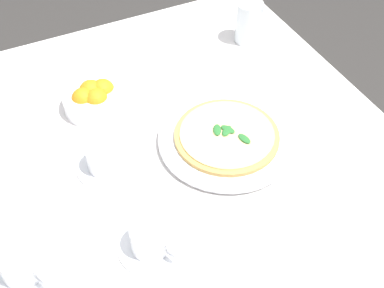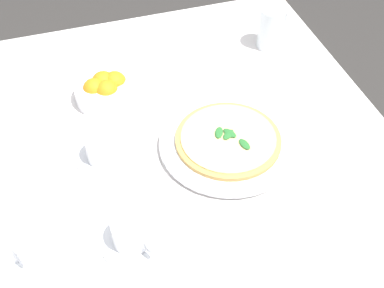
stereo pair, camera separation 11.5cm
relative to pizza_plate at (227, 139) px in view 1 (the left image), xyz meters
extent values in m
cube|color=white|center=(0.03, 0.16, -0.02)|extent=(1.12, 1.12, 0.02)
cube|color=white|center=(0.03, -0.39, -0.17)|extent=(1.12, 0.01, 0.28)
cube|color=white|center=(0.58, 0.16, -0.17)|extent=(0.01, 1.12, 0.28)
cylinder|color=brown|center=(0.49, -0.30, -0.38)|extent=(0.06, 0.06, 0.71)
cylinder|color=white|center=(0.00, 0.00, -0.01)|extent=(0.19, 0.19, 0.01)
cylinder|color=white|center=(0.00, 0.00, 0.00)|extent=(0.32, 0.32, 0.01)
cylinder|color=tan|center=(0.00, 0.00, 0.01)|extent=(0.24, 0.24, 0.01)
cylinder|color=#F4DB8E|center=(0.00, 0.00, 0.02)|extent=(0.22, 0.22, 0.00)
ellipsoid|color=#2D7533|center=(-0.04, -0.03, 0.02)|extent=(0.04, 0.02, 0.01)
ellipsoid|color=#2D7533|center=(0.00, 0.00, 0.02)|extent=(0.04, 0.04, 0.01)
ellipsoid|color=#2D7533|center=(0.02, 0.02, 0.02)|extent=(0.04, 0.03, 0.01)
ellipsoid|color=#2D7533|center=(0.01, -0.01, 0.02)|extent=(0.04, 0.03, 0.01)
cylinder|color=white|center=(0.05, 0.28, -0.01)|extent=(0.13, 0.13, 0.01)
cylinder|color=white|center=(0.05, 0.28, 0.02)|extent=(0.08, 0.08, 0.06)
torus|color=white|center=(0.08, 0.24, 0.03)|extent=(0.03, 0.03, 0.03)
cylinder|color=black|center=(0.05, 0.28, 0.05)|extent=(0.07, 0.07, 0.00)
cylinder|color=white|center=(-0.13, 0.50, -0.01)|extent=(0.13, 0.13, 0.01)
cylinder|color=white|center=(-0.13, 0.50, 0.03)|extent=(0.08, 0.08, 0.06)
torus|color=white|center=(-0.18, 0.48, 0.03)|extent=(0.03, 0.02, 0.03)
cylinder|color=black|center=(-0.13, 0.50, 0.05)|extent=(0.07, 0.07, 0.00)
cylinder|color=white|center=(-0.18, 0.27, -0.01)|extent=(0.13, 0.13, 0.01)
cylinder|color=white|center=(-0.18, 0.27, 0.02)|extent=(0.08, 0.08, 0.06)
torus|color=white|center=(-0.23, 0.24, 0.03)|extent=(0.03, 0.02, 0.03)
cylinder|color=black|center=(-0.18, 0.27, 0.05)|extent=(0.07, 0.07, 0.00)
cylinder|color=white|center=(0.33, -0.25, 0.05)|extent=(0.07, 0.07, 0.12)
cylinder|color=silver|center=(0.33, -0.25, 0.03)|extent=(0.06, 0.06, 0.07)
cylinder|color=white|center=(0.25, 0.23, 0.01)|extent=(0.15, 0.15, 0.04)
sphere|color=orange|center=(0.27, 0.23, 0.02)|extent=(0.06, 0.06, 0.06)
sphere|color=orange|center=(0.25, 0.26, 0.03)|extent=(0.06, 0.06, 0.06)
sphere|color=orange|center=(0.23, 0.23, 0.03)|extent=(0.06, 0.06, 0.06)
sphere|color=orange|center=(0.26, 0.21, 0.03)|extent=(0.06, 0.06, 0.06)
camera|label=1|loc=(-0.70, 0.43, 0.84)|focal=47.65mm
camera|label=2|loc=(-0.74, 0.32, 0.84)|focal=47.65mm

